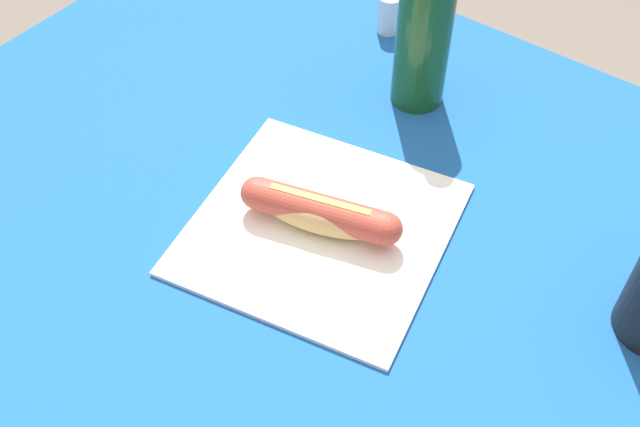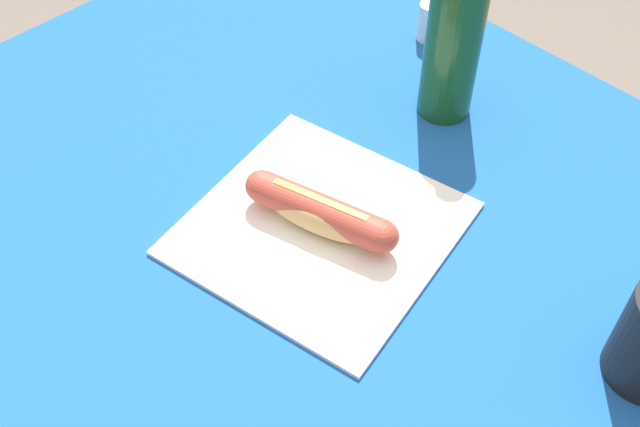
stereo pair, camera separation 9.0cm
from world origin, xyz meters
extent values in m
cylinder|color=brown|center=(0.45, -0.37, 0.36)|extent=(0.07, 0.07, 0.73)
cube|color=brown|center=(0.00, 0.00, 0.74)|extent=(1.06, 0.90, 0.03)
cube|color=#19519E|center=(0.00, 0.00, 0.76)|extent=(1.12, 0.96, 0.00)
cube|color=white|center=(-0.05, 0.01, 0.77)|extent=(0.34, 0.34, 0.01)
ellipsoid|color=tan|center=(-0.05, 0.01, 0.79)|extent=(0.16, 0.09, 0.05)
cylinder|color=#B24233|center=(-0.05, 0.01, 0.80)|extent=(0.17, 0.08, 0.04)
sphere|color=#B24233|center=(0.03, 0.03, 0.80)|extent=(0.04, 0.04, 0.04)
sphere|color=#B24233|center=(-0.12, -0.01, 0.80)|extent=(0.04, 0.04, 0.04)
cube|color=yellow|center=(-0.05, 0.01, 0.82)|extent=(0.12, 0.04, 0.00)
cylinder|color=#14471E|center=(-0.01, -0.27, 0.86)|extent=(0.07, 0.07, 0.20)
cylinder|color=silver|center=(0.11, -0.38, 0.79)|extent=(0.04, 0.04, 0.06)
camera|label=1|loc=(-0.40, 0.48, 1.47)|focal=43.06mm
camera|label=2|loc=(-0.47, 0.42, 1.47)|focal=43.06mm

